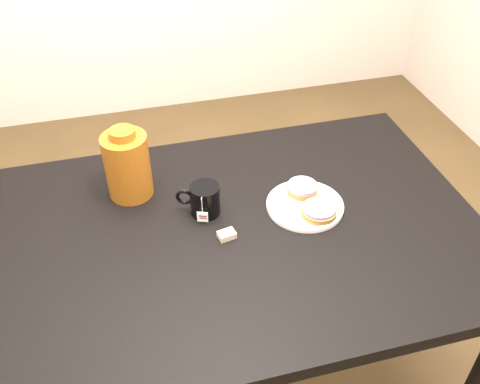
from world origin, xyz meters
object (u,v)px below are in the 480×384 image
Objects in this scene: plate at (305,205)px; bagel_front at (319,211)px; mug at (204,200)px; bagel_back at (302,188)px; table at (226,253)px; teabag_pouch at (227,235)px; bagel_package at (127,165)px.

bagel_front reaches higher than plate.
bagel_back is at bearing 21.54° from mug.
bagel_front is (0.02, -0.05, 0.02)m from plate.
table is 31.11× the size of teabag_pouch.
bagel_package is (-0.47, 0.19, 0.09)m from plate.
table is at bearing -160.00° from bagel_back.
mug is (-0.04, 0.09, 0.13)m from table.
bagel_package is (-0.49, 0.24, 0.08)m from bagel_front.
mug is (-0.28, 0.05, 0.04)m from plate.
teabag_pouch is (-0.25, -0.12, -0.02)m from bagel_back.
bagel_package is (-0.22, 0.25, 0.09)m from teabag_pouch.
bagel_package reaches higher than plate.
table is 0.28m from bagel_front.
bagel_front is 0.53× the size of bagel_package.
plate is 1.86× the size of bagel_back.
mug is at bearing 160.99° from bagel_front.
table is 0.16m from mug.
table is 0.26m from plate.
bagel_back is 0.50m from bagel_package.
bagel_back and bagel_front have the same top height.
bagel_package is (-0.48, 0.14, 0.08)m from bagel_back.
table is 12.23× the size of bagel_front.
bagel_front is at bearing 2.20° from mug.
plate is at bearing -22.31° from bagel_package.
plate is at bearing 111.33° from bagel_front.
table is 6.42× the size of plate.
bagel_front reaches higher than teabag_pouch.
bagel_front is at bearing -84.12° from bagel_back.
table is at bearing 176.95° from bagel_front.
bagel_front is 0.32m from mug.
teabag_pouch is at bearing -165.57° from plate.
bagel_front is 0.26m from teabag_pouch.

